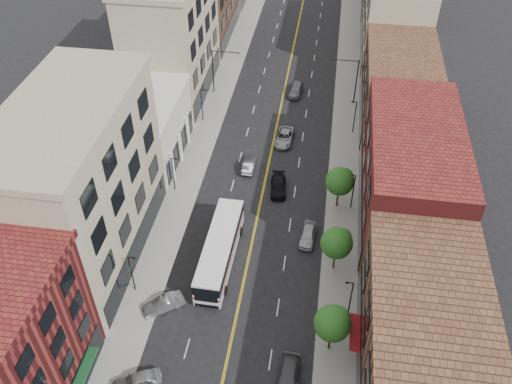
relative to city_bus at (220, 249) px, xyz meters
The scene contains 30 objects.
ground 13.74m from the city_bus, 77.32° to the right, with size 220.00×220.00×0.00m, color black.
sidewalk_left 22.92m from the city_bus, 107.89° to the left, with size 4.00×110.00×0.15m, color gray.
sidewalk_right 25.39m from the city_bus, 59.15° to the left, with size 4.00×110.00×0.15m, color gray.
bldg_l_tanoffice 15.69m from the city_bus, behind, with size 10.00×22.00×18.00m, color gray.
bldg_l_white 22.70m from the city_bus, 128.32° to the left, with size 10.00×14.00×8.00m, color silver.
bldg_l_far_a 38.11m from the city_bus, 111.98° to the left, with size 10.00×20.00×18.00m, color gray.
bldg_r_near 24.18m from the city_bus, 33.58° to the right, with size 10.00×26.00×10.00m, color brown.
bldg_r_mid 23.04m from the city_bus, 28.25° to the left, with size 10.00×22.00×12.00m, color maroon.
bldg_r_far_a 37.63m from the city_bus, 57.80° to the left, with size 10.00×20.00×10.00m, color brown.
bldg_r_far_b 56.62m from the city_bus, 69.25° to the left, with size 10.00×22.00×14.00m, color gray.
tree_r_1 15.57m from the city_bus, 36.62° to the right, with size 3.40×3.40×5.59m.
tree_r_2 12.59m from the city_bus, ahead, with size 3.40×3.40×5.59m.
tree_r_3 16.57m from the city_bus, 41.14° to the left, with size 3.40×3.40×5.59m.
lamp_l_1 9.60m from the city_bus, 146.55° to the right, with size 0.81×0.55×5.05m.
lamp_l_2 13.41m from the city_bus, 126.58° to the left, with size 0.81×0.55×5.05m.
lamp_l_3 27.92m from the city_bus, 106.60° to the left, with size 0.81×0.55×5.05m.
lamp_r_1 14.93m from the city_bus, 20.70° to the right, with size 0.81×0.55×5.05m.
lamp_r_2 17.62m from the city_bus, 37.61° to the left, with size 0.81×0.55×5.05m.
lamp_r_3 30.17m from the city_bus, 62.47° to the left, with size 0.81×0.55×5.05m.
signal_mast_left 35.59m from the city_bus, 101.84° to the left, with size 4.49×0.18×7.20m.
signal_mast_right 37.27m from the city_bus, 69.12° to the left, with size 4.49×0.18×7.20m.
city_bus is the anchor object (origin of this frame).
car_angle_a 16.28m from the city_bus, 105.79° to the right, with size 1.78×4.43×1.51m, color #9B9FA2.
car_angle_b 8.43m from the city_bus, 122.01° to the right, with size 1.46×4.19×1.38m, color #A9ABB1.
car_parked_mid 15.94m from the city_bus, 56.43° to the right, with size 1.93×4.74×1.38m, color #424246.
car_parked_far 10.42m from the city_bus, 27.09° to the left, with size 1.74×4.33×1.47m, color #989A9F.
car_lane_behind 16.52m from the city_bus, 87.99° to the left, with size 1.45×4.15×1.37m, color #46464B.
car_lane_a 13.66m from the city_bus, 68.95° to the left, with size 1.91×4.70×1.36m, color black.
car_lane_b 23.73m from the city_bus, 79.09° to the left, with size 2.33×5.06×1.40m, color #95989C.
car_lane_c 36.50m from the city_bus, 82.28° to the left, with size 1.91×4.74×1.61m, color #55565B.
Camera 1 is at (6.75, -25.38, 45.11)m, focal length 38.00 mm.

